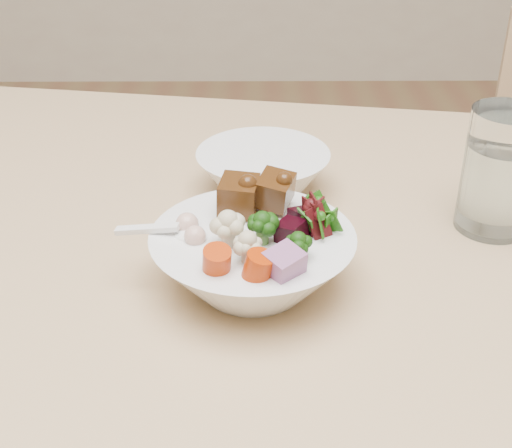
{
  "coord_description": "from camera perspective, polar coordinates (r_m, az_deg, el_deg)",
  "views": [
    {
      "loc": [
        -0.02,
        -0.4,
        1.18
      ],
      "look_at": [
        -0.01,
        0.16,
        0.85
      ],
      "focal_mm": 50.0,
      "sensor_mm": 36.0,
      "label": 1
    }
  ],
  "objects": [
    {
      "name": "side_bowl",
      "position": [
        0.84,
        0.56,
        4.11
      ],
      "size": [
        0.16,
        0.16,
        0.05
      ],
      "primitive_type": null,
      "color": "white",
      "rests_on": "dining_table"
    },
    {
      "name": "food_bowl",
      "position": [
        0.67,
        -0.14,
        -2.58
      ],
      "size": [
        0.19,
        0.19,
        0.1
      ],
      "color": "white",
      "rests_on": "dining_table"
    },
    {
      "name": "soup_spoon",
      "position": [
        0.66,
        -6.15,
        -0.84
      ],
      "size": [
        0.09,
        0.03,
        0.02
      ],
      "rotation": [
        0.0,
        0.0,
        -0.16
      ],
      "color": "white",
      "rests_on": "food_bowl"
    },
    {
      "name": "water_glass",
      "position": [
        0.79,
        18.9,
        3.66
      ],
      "size": [
        0.08,
        0.08,
        0.13
      ],
      "color": "white",
      "rests_on": "dining_table"
    }
  ]
}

